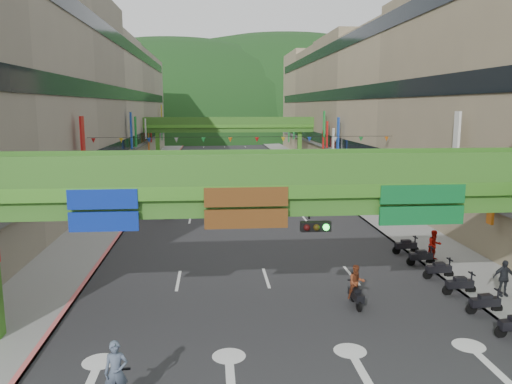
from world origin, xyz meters
TOP-DOWN VIEW (x-y plane):
  - road_slab at (0.00, 50.00)m, footprint 18.00×140.00m
  - sidewalk_left at (-11.00, 50.00)m, footprint 4.00×140.00m
  - sidewalk_right at (11.00, 50.00)m, footprint 4.00×140.00m
  - curb_left at (-9.10, 50.00)m, footprint 0.20×140.00m
  - curb_right at (9.10, 50.00)m, footprint 0.20×140.00m
  - building_row_left at (-18.93, 50.00)m, footprint 12.80×95.00m
  - building_row_right at (18.93, 50.00)m, footprint 12.80×95.00m
  - overpass_near at (0.93, 5.38)m, footprint 28.00×12.27m
  - overpass_far at (0.00, 65.00)m, footprint 28.00×2.20m
  - hill_left at (-15.00, 160.00)m, footprint 168.00×140.00m
  - hill_right at (25.00, 180.00)m, footprint 208.00×176.00m
  - bunting_string at (0.00, 30.00)m, footprint 26.00×0.36m
  - scooter_rider_near at (-5.52, 1.00)m, footprint 0.70×1.60m
  - scooter_rider_mid at (3.56, 8.00)m, footprint 0.78×1.60m
  - scooter_rider_left at (-2.47, 25.97)m, footprint 0.99×1.57m
  - scooter_rider_far at (-6.18, 26.90)m, footprint 1.03×1.58m
  - parked_scooter_row at (8.80, 10.00)m, footprint 1.60×11.55m
  - car_silver at (-6.88, 35.00)m, footprint 2.08×4.78m
  - car_yellow at (2.82, 41.08)m, footprint 1.81×3.79m
  - pedestrian_red at (9.80, 13.86)m, footprint 0.90×0.74m
  - pedestrian_dark at (10.58, 8.31)m, footprint 1.02×0.49m
  - pedestrian_blue at (12.20, 39.15)m, footprint 0.98×0.77m

SIDE VIEW (x-z plane):
  - hill_left at x=-15.00m, z-range -56.00..56.00m
  - hill_right at x=25.00m, z-range -64.00..64.00m
  - road_slab at x=0.00m, z-range 0.00..0.02m
  - sidewalk_left at x=-11.00m, z-range 0.00..0.15m
  - sidewalk_right at x=11.00m, z-range 0.00..0.15m
  - curb_left at x=-9.10m, z-range 0.00..0.18m
  - curb_right at x=9.10m, z-range 0.00..0.18m
  - parked_scooter_row at x=8.80m, z-range -0.02..1.06m
  - car_yellow at x=2.82m, z-range 0.00..1.25m
  - car_silver at x=-6.88m, z-range 0.00..1.53m
  - pedestrian_dark at x=10.58m, z-range 0.00..1.69m
  - pedestrian_red at x=9.80m, z-range 0.00..1.71m
  - pedestrian_blue at x=12.20m, z-range 0.00..1.84m
  - scooter_rider_left at x=-2.47m, z-range -0.01..1.92m
  - scooter_rider_mid at x=3.56m, z-range 0.02..1.93m
  - scooter_rider_near at x=-5.52m, z-range -0.05..2.14m
  - scooter_rider_far at x=-6.18m, z-range 0.03..2.26m
  - overpass_near at x=0.93m, z-range 1.66..8.76m
  - overpass_far at x=0.00m, z-range 1.85..8.95m
  - bunting_string at x=0.00m, z-range 5.73..6.19m
  - building_row_left at x=-18.93m, z-range -0.04..18.96m
  - building_row_right at x=18.93m, z-range -0.04..18.96m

